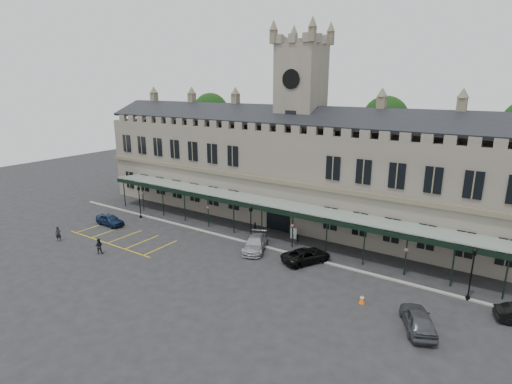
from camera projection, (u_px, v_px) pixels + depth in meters
The scene contains 21 objects.
ground at pixel (223, 262), 40.46m from camera, with size 140.00×140.00×0.00m, color black.
station_building at pixel (298, 172), 51.57m from camera, with size 60.00×10.36×17.30m.
clock_tower at pixel (300, 120), 49.90m from camera, with size 5.60×5.60×24.80m.
canopy at pixel (263, 219), 45.84m from camera, with size 50.00×4.10×4.30m.
kerb at pixel (254, 244), 44.87m from camera, with size 60.00×0.40×0.12m, color gray.
parking_markings at pixel (121, 238), 46.72m from camera, with size 16.00×6.00×0.01m, color gold, non-canonical shape.
tree_behind_left at pixel (211, 112), 68.95m from camera, with size 6.00×6.00×16.00m.
tree_behind_mid at pixel (385, 120), 52.96m from camera, with size 6.00×6.00×16.00m.
lamp_post_left at pixel (139, 199), 53.18m from camera, with size 0.43×0.43×4.50m.
lamp_post_mid at pixel (251, 222), 43.54m from camera, with size 0.46×0.46×4.84m.
lamp_post_right at pixel (472, 269), 32.61m from camera, with size 0.45×0.45×4.79m.
traffic_cone at pixel (362, 299), 32.76m from camera, with size 0.47×0.47×0.75m.
sign_board at pixel (294, 234), 46.38m from camera, with size 0.76×0.09×1.30m.
bollard_left at pixel (255, 226), 49.14m from camera, with size 0.18×0.18×0.99m, color black.
bollard_right at pixel (297, 238), 45.57m from camera, with size 0.15×0.15×0.85m, color black.
car_left_a at pixel (110, 220), 50.81m from camera, with size 1.71×4.24×1.45m, color #0C1C38.
car_taxi at pixel (255, 243), 43.18m from camera, with size 2.13×5.23×1.52m, color #A0A3A8.
car_van at pixel (306, 255), 40.27m from camera, with size 2.35×5.09×1.41m, color black.
car_right_a at pixel (418, 319), 29.15m from camera, with size 1.91×4.76×1.62m, color #3E4147.
person_a at pixel (58, 234), 45.62m from camera, with size 0.63×0.42×1.74m, color black.
person_b at pixel (99, 246), 42.26m from camera, with size 0.83×0.65×1.70m, color black.
Camera 1 is at (23.30, -29.18, 17.44)m, focal length 28.00 mm.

